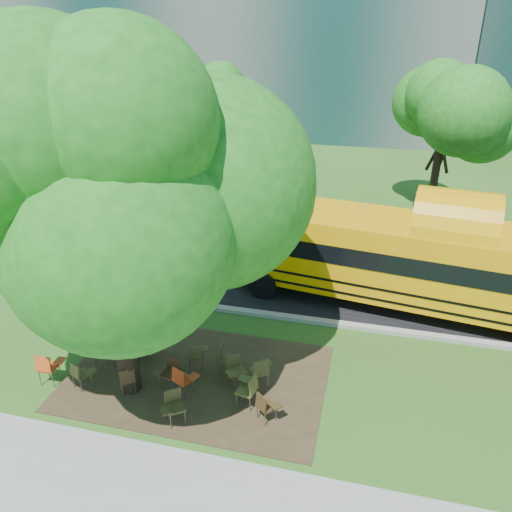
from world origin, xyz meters
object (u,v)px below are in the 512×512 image
(chair_5, at_px, (173,404))
(chair_15, at_px, (235,368))
(main_tree, at_px, (105,194))
(black_car, at_px, (85,264))
(bg_car_red, at_px, (116,200))
(chair_11, at_px, (196,353))
(chair_9, at_px, (121,351))
(chair_4, at_px, (182,378))
(chair_3, at_px, (171,370))
(chair_14, at_px, (102,345))
(chair_2, at_px, (127,377))
(chair_10, at_px, (144,338))
(chair_8, at_px, (131,338))
(chair_7, at_px, (266,405))
(chair_6, at_px, (249,387))
(chair_13, at_px, (261,369))
(chair_0, at_px, (48,365))
(school_bus, at_px, (443,265))
(chair_1, at_px, (80,373))
(chair_12, at_px, (225,356))

(chair_5, height_order, chair_15, chair_5)
(main_tree, relative_size, black_car, 2.17)
(bg_car_red, bearing_deg, chair_11, -152.00)
(chair_9, xyz_separation_m, chair_15, (3.28, 0.07, -0.03))
(chair_4, bearing_deg, chair_3, 174.90)
(chair_14, bearing_deg, chair_3, 154.08)
(chair_2, xyz_separation_m, chair_3, (0.99, 0.51, 0.04))
(chair_11, bearing_deg, chair_10, 153.78)
(chair_4, height_order, chair_8, chair_4)
(chair_3, distance_m, chair_7, 2.81)
(chair_8, bearing_deg, chair_5, -92.57)
(chair_4, xyz_separation_m, chair_8, (-2.14, 1.36, -0.02))
(main_tree, xyz_separation_m, chair_15, (2.65, 0.86, -4.93))
(chair_10, bearing_deg, chair_8, -71.80)
(chair_6, distance_m, chair_13, 0.78)
(main_tree, distance_m, chair_3, 5.02)
(chair_6, bearing_deg, chair_3, 94.58)
(chair_6, bearing_deg, chair_10, 78.25)
(chair_0, xyz_separation_m, chair_14, (0.90, 1.22, -0.03))
(school_bus, distance_m, chair_9, 10.28)
(chair_4, xyz_separation_m, chair_7, (2.31, -0.42, -0.02))
(chair_4, height_order, chair_13, chair_13)
(chair_0, bearing_deg, chair_11, 19.52)
(chair_4, bearing_deg, chair_15, 54.37)
(main_tree, relative_size, chair_10, 10.05)
(chair_3, relative_size, chair_7, 1.09)
(chair_6, relative_size, black_car, 0.23)
(chair_3, xyz_separation_m, black_car, (-5.38, 4.81, 0.15))
(chair_8, bearing_deg, school_bus, -20.28)
(chair_14, bearing_deg, chair_4, 151.69)
(chair_15, bearing_deg, chair_1, -26.81)
(chair_1, xyz_separation_m, chair_12, (3.49, 1.60, 0.00))
(school_bus, bearing_deg, chair_10, -144.14)
(chair_8, bearing_deg, chair_13, -55.32)
(chair_3, distance_m, black_car, 7.22)
(chair_14, bearing_deg, chair_13, 167.56)
(chair_8, bearing_deg, chair_1, -154.95)
(chair_5, distance_m, chair_6, 1.89)
(chair_7, bearing_deg, chair_6, -178.28)
(chair_12, xyz_separation_m, bg_car_red, (-9.06, 10.82, 0.11))
(chair_13, height_order, chair_14, chair_13)
(chair_15, bearing_deg, chair_6, 84.65)
(chair_8, height_order, chair_14, chair_14)
(black_car, bearing_deg, chair_8, -112.36)
(chair_11, bearing_deg, chair_2, -150.94)
(chair_9, bearing_deg, chair_5, 175.55)
(school_bus, xyz_separation_m, chair_6, (-4.95, -5.83, -1.19))
(chair_9, relative_size, chair_10, 1.02)
(chair_2, bearing_deg, chair_12, -5.43)
(chair_15, xyz_separation_m, black_car, (-7.01, 4.30, 0.18))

